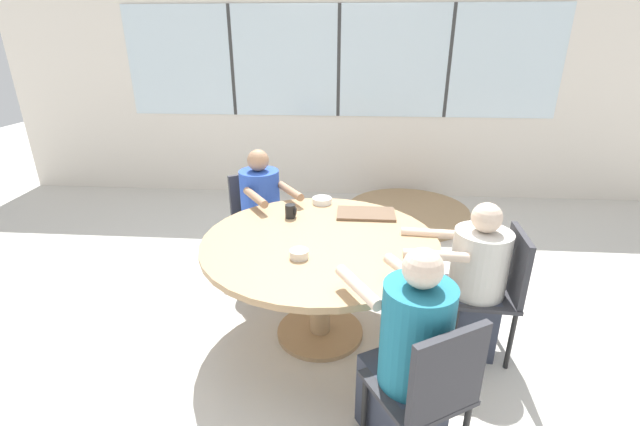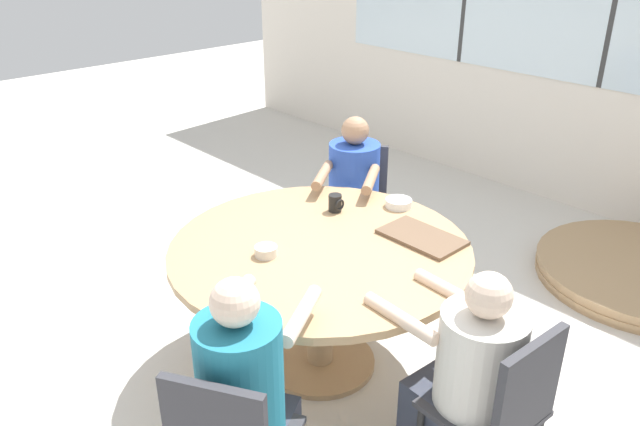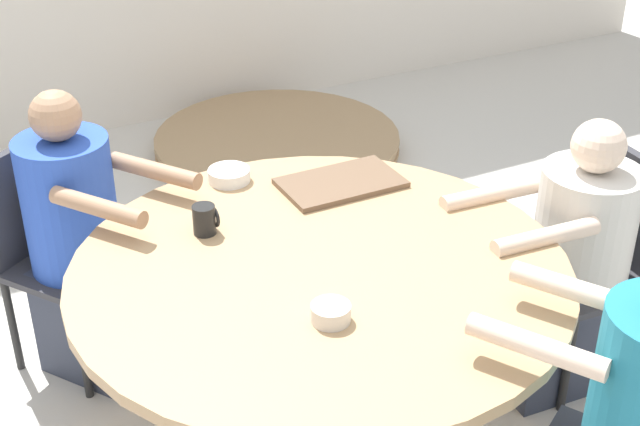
# 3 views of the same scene
# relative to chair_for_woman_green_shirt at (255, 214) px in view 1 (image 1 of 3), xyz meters

# --- Properties ---
(ground_plane) EXTENTS (16.00, 16.00, 0.00)m
(ground_plane) POSITION_rel_chair_for_woman_green_shirt_xyz_m (0.64, -0.93, -0.51)
(ground_plane) COLOR beige
(wall_back_with_windows) EXTENTS (8.40, 0.08, 2.80)m
(wall_back_with_windows) POSITION_rel_chair_for_woman_green_shirt_xyz_m (0.64, 2.05, 0.92)
(wall_back_with_windows) COLOR silver
(wall_back_with_windows) RESTS_ON ground_plane
(dining_table) EXTENTS (1.52, 1.52, 0.74)m
(dining_table) POSITION_rel_chair_for_woman_green_shirt_xyz_m (0.64, -0.93, 0.10)
(dining_table) COLOR tan
(dining_table) RESTS_ON ground_plane
(chair_for_woman_green_shirt) EXTENTS (0.56, 0.56, 0.86)m
(chair_for_woman_green_shirt) POSITION_rel_chair_for_woman_green_shirt_xyz_m (0.00, 0.00, 0.00)
(chair_for_woman_green_shirt) COLOR #333338
(chair_for_woman_green_shirt) RESTS_ON ground_plane
(chair_for_man_blue_shirt) EXTENTS (0.55, 0.55, 0.86)m
(chair_for_man_blue_shirt) POSITION_rel_chair_for_woman_green_shirt_xyz_m (1.20, -1.91, 0.00)
(chair_for_man_blue_shirt) COLOR #333338
(chair_for_man_blue_shirt) RESTS_ON ground_plane
(chair_for_man_teal_shirt) EXTENTS (0.43, 0.43, 0.86)m
(chair_for_man_teal_shirt) POSITION_rel_chair_for_woman_green_shirt_xyz_m (1.77, -1.01, 0.00)
(chair_for_man_teal_shirt) COLOR #333338
(chair_for_man_teal_shirt) RESTS_ON ground_plane
(person_woman_green_shirt) EXTENTS (0.60, 0.67, 1.11)m
(person_woman_green_shirt) POSITION_rel_chair_for_woman_green_shirt_xyz_m (0.09, -0.14, -0.01)
(person_woman_green_shirt) COLOR #333847
(person_woman_green_shirt) RESTS_ON ground_plane
(person_man_blue_shirt) EXTENTS (0.57, 0.66, 1.12)m
(person_man_blue_shirt) POSITION_rel_chair_for_woman_green_shirt_xyz_m (1.12, -1.77, -0.01)
(person_man_blue_shirt) COLOR #333847
(person_man_blue_shirt) RESTS_ON ground_plane
(person_man_teal_shirt) EXTENTS (0.67, 0.39, 1.04)m
(person_man_teal_shirt) POSITION_rel_chair_for_woman_green_shirt_xyz_m (1.59, -1.00, -0.05)
(person_man_teal_shirt) COLOR #333847
(person_man_teal_shirt) RESTS_ON ground_plane
(food_tray_dark) EXTENTS (0.42, 0.25, 0.02)m
(food_tray_dark) POSITION_rel_chair_for_woman_green_shirt_xyz_m (0.94, -0.51, 0.24)
(food_tray_dark) COLOR brown
(food_tray_dark) RESTS_ON dining_table
(coffee_mug) EXTENTS (0.08, 0.07, 0.10)m
(coffee_mug) POSITION_rel_chair_for_woman_green_shirt_xyz_m (0.40, -0.60, 0.28)
(coffee_mug) COLOR black
(coffee_mug) RESTS_ON dining_table
(bowl_white_shallow) EXTENTS (0.11, 0.11, 0.05)m
(bowl_white_shallow) POSITION_rel_chair_for_woman_green_shirt_xyz_m (0.53, -1.20, 0.25)
(bowl_white_shallow) COLOR silver
(bowl_white_shallow) RESTS_ON dining_table
(bowl_cereal) EXTENTS (0.15, 0.15, 0.05)m
(bowl_cereal) POSITION_rel_chair_for_woman_green_shirt_xyz_m (0.61, -0.30, 0.25)
(bowl_cereal) COLOR white
(bowl_cereal) RESTS_ON dining_table
(folded_table_stack) EXTENTS (1.38, 1.38, 0.12)m
(folded_table_stack) POSITION_rel_chair_for_woman_green_shirt_xyz_m (1.49, 1.24, -0.45)
(folded_table_stack) COLOR tan
(folded_table_stack) RESTS_ON ground_plane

